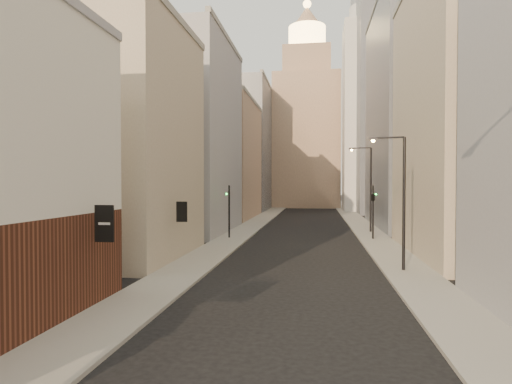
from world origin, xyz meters
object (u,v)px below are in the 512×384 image
at_px(clock_tower, 307,126).
at_px(streetlamp_far, 369,184).
at_px(traffic_light_right, 373,199).
at_px(streetlamp_mid, 400,195).
at_px(traffic_light_left, 229,203).
at_px(white_tower, 366,109).

height_order(clock_tower, streetlamp_far, clock_tower).
distance_m(streetlamp_far, traffic_light_right, 5.87).
relative_size(streetlamp_mid, traffic_light_left, 1.59).
height_order(streetlamp_far, traffic_light_left, streetlamp_far).
xyz_separation_m(clock_tower, streetlamp_mid, (7.03, -68.34, -13.09)).
xyz_separation_m(streetlamp_far, traffic_light_left, (-13.37, -6.69, -1.74)).
bearing_deg(streetlamp_far, streetlamp_mid, -79.91).
bearing_deg(traffic_light_right, white_tower, -79.53).
height_order(traffic_light_left, traffic_light_right, same).
relative_size(white_tower, streetlamp_far, 4.65).
relative_size(clock_tower, white_tower, 1.08).
xyz_separation_m(white_tower, streetlamp_far, (-3.48, -34.66, -13.51)).
height_order(clock_tower, streetlamp_mid, clock_tower).
height_order(streetlamp_mid, streetlamp_far, streetlamp_far).
bearing_deg(streetlamp_mid, white_tower, 93.53).
height_order(clock_tower, traffic_light_right, clock_tower).
height_order(clock_tower, traffic_light_left, clock_tower).
relative_size(streetlamp_far, traffic_light_left, 1.78).
xyz_separation_m(white_tower, traffic_light_left, (-16.85, -41.36, -15.25)).
bearing_deg(clock_tower, traffic_light_right, -82.39).
relative_size(white_tower, traffic_light_right, 8.30).
bearing_deg(streetlamp_mid, traffic_light_right, 96.74).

